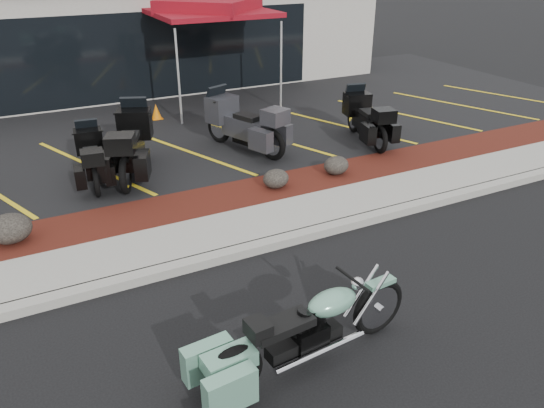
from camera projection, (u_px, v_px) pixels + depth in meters
ground at (303, 272)px, 8.27m from camera, size 90.00×90.00×0.00m
curb at (276, 242)px, 8.95m from camera, size 24.00×0.25×0.15m
sidewalk at (258, 225)px, 9.51m from camera, size 24.00×1.20×0.15m
mulch_bed at (232, 199)px, 10.47m from camera, size 24.00×1.20×0.16m
upper_lot at (156, 124)px, 14.79m from camera, size 26.00×9.60×0.15m
dealership_building at (103, 24)px, 18.96m from camera, size 18.00×8.16×4.00m
boulder_left at (10, 229)px, 8.68m from camera, size 0.70×0.58×0.50m
boulder_mid at (276, 179)px, 10.68m from camera, size 0.54×0.45×0.38m
boulder_right at (336, 165)px, 11.30m from camera, size 0.55×0.46×0.39m
hero_cruiser at (379, 300)px, 6.76m from camera, size 3.04×1.02×1.05m
touring_black_front at (89, 145)px, 11.36m from camera, size 0.97×2.05×1.15m
touring_black_mid at (137, 129)px, 11.86m from camera, size 1.83×2.69×1.46m
touring_grey at (218, 115)px, 12.91m from camera, size 1.76×2.63×1.43m
touring_black_rear at (355, 108)px, 13.66m from camera, size 1.30×2.34×1.29m
traffic_cone at (156, 111)px, 14.91m from camera, size 0.30×0.30×0.42m
popup_canopy at (209, 8)px, 15.21m from camera, size 3.66×3.66×3.07m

